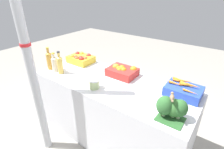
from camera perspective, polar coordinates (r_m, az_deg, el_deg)
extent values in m
plane|color=gray|center=(2.56, 0.00, -18.95)|extent=(10.00, 10.00, 0.00)
cube|color=silver|center=(2.28, 0.00, -11.64)|extent=(1.93, 0.78, 0.83)
cylinder|color=#B7BABF|center=(1.91, -25.73, 5.31)|extent=(0.09, 0.09, 2.44)
cylinder|color=red|center=(1.88, -26.47, 8.76)|extent=(0.10, 0.10, 0.03)
cube|color=gold|center=(2.61, -10.13, 4.91)|extent=(0.35, 0.27, 0.10)
sphere|color=red|center=(2.57, -11.68, 5.45)|extent=(0.06, 0.06, 0.06)
sphere|color=red|center=(2.72, -11.16, 6.56)|extent=(0.08, 0.08, 0.08)
sphere|color=gold|center=(2.70, -9.89, 6.70)|extent=(0.07, 0.07, 0.07)
sphere|color=red|center=(2.61, -7.66, 5.98)|extent=(0.08, 0.08, 0.08)
sphere|color=gold|center=(2.51, -10.03, 5.01)|extent=(0.07, 0.07, 0.07)
sphere|color=#BC562D|center=(2.53, -11.44, 5.06)|extent=(0.07, 0.07, 0.07)
sphere|color=#BC562D|center=(2.53, -9.35, 5.12)|extent=(0.08, 0.08, 0.08)
sphere|color=gold|center=(2.61, -13.04, 5.67)|extent=(0.07, 0.07, 0.07)
sphere|color=red|center=(2.53, -10.15, 5.29)|extent=(0.07, 0.07, 0.07)
sphere|color=red|center=(2.48, -10.00, 4.89)|extent=(0.08, 0.08, 0.08)
sphere|color=gold|center=(2.52, -8.60, 5.19)|extent=(0.06, 0.06, 0.06)
sphere|color=#BC562D|center=(2.50, -8.79, 4.92)|extent=(0.07, 0.07, 0.07)
cube|color=red|center=(2.19, 3.22, 0.84)|extent=(0.35, 0.27, 0.10)
sphere|color=orange|center=(2.15, 2.49, 1.38)|extent=(0.07, 0.07, 0.07)
sphere|color=orange|center=(2.17, 7.01, 1.61)|extent=(0.09, 0.09, 0.09)
sphere|color=orange|center=(2.21, 1.26, 2.48)|extent=(0.08, 0.08, 0.08)
sphere|color=orange|center=(2.19, 2.04, 1.92)|extent=(0.07, 0.07, 0.07)
sphere|color=orange|center=(2.22, 1.51, 2.55)|extent=(0.07, 0.07, 0.07)
sphere|color=orange|center=(2.14, 3.82, 1.33)|extent=(0.08, 0.08, 0.08)
sphere|color=orange|center=(2.17, 3.25, 1.95)|extent=(0.09, 0.09, 0.09)
cube|color=#2847B7|center=(1.94, 22.27, -4.99)|extent=(0.35, 0.27, 0.10)
cone|color=orange|center=(1.98, 22.84, -2.02)|extent=(0.14, 0.07, 0.03)
cone|color=orange|center=(1.97, 21.45, -2.10)|extent=(0.16, 0.03, 0.02)
cone|color=orange|center=(1.82, 24.23, -5.19)|extent=(0.14, 0.03, 0.02)
cone|color=orange|center=(1.99, 21.46, -1.67)|extent=(0.16, 0.04, 0.03)
cone|color=orange|center=(1.90, 20.13, -2.78)|extent=(0.15, 0.03, 0.03)
cone|color=orange|center=(1.92, 23.49, -3.21)|extent=(0.16, 0.06, 0.03)
cone|color=orange|center=(1.92, 23.13, -3.09)|extent=(0.13, 0.03, 0.02)
cone|color=orange|center=(1.91, 24.97, -3.36)|extent=(0.14, 0.04, 0.03)
cone|color=orange|center=(1.93, 23.16, -2.98)|extent=(0.13, 0.07, 0.03)
cube|color=#2D602D|center=(1.59, 18.46, -13.65)|extent=(0.22, 0.18, 0.01)
ellipsoid|color=#387033|center=(1.56, 19.64, -10.22)|extent=(0.13, 0.13, 0.16)
cylinder|color=#B2C693|center=(1.61, 19.20, -12.53)|extent=(0.03, 0.03, 0.02)
ellipsoid|color=#2D602D|center=(1.56, 21.26, -10.19)|extent=(0.13, 0.13, 0.15)
cylinder|color=#B2C693|center=(1.61, 20.71, -12.84)|extent=(0.03, 0.03, 0.02)
ellipsoid|color=#2D602D|center=(1.55, 16.91, -9.65)|extent=(0.15, 0.15, 0.17)
cylinder|color=#B2C693|center=(1.60, 16.46, -12.36)|extent=(0.03, 0.03, 0.02)
cylinder|color=gold|center=(2.48, -19.72, 4.01)|extent=(0.07, 0.07, 0.22)
cone|color=gold|center=(2.44, -20.15, 6.63)|extent=(0.07, 0.07, 0.02)
cylinder|color=gold|center=(2.43, -20.29, 7.45)|extent=(0.03, 0.03, 0.05)
cylinder|color=gold|center=(2.42, -20.41, 8.16)|extent=(0.04, 0.04, 0.01)
cylinder|color=beige|center=(2.40, -18.17, 3.00)|extent=(0.08, 0.08, 0.18)
cone|color=beige|center=(2.37, -18.50, 5.18)|extent=(0.08, 0.08, 0.02)
cylinder|color=beige|center=(2.36, -18.62, 5.93)|extent=(0.03, 0.03, 0.04)
cylinder|color=gold|center=(2.35, -18.72, 6.58)|extent=(0.04, 0.04, 0.01)
cylinder|color=gold|center=(2.31, -16.57, 2.75)|extent=(0.07, 0.07, 0.21)
cone|color=gold|center=(2.27, -16.95, 5.43)|extent=(0.07, 0.07, 0.02)
cylinder|color=gold|center=(2.26, -17.07, 6.29)|extent=(0.03, 0.03, 0.05)
cylinder|color=#2D2D33|center=(2.25, -17.18, 7.04)|extent=(0.04, 0.04, 0.01)
cylinder|color=#B2C684|center=(1.92, -5.85, -3.20)|extent=(0.11, 0.11, 0.09)
cylinder|color=white|center=(1.90, -5.92, -1.83)|extent=(0.12, 0.12, 0.01)
cube|color=#4C3D2D|center=(1.47, 18.90, -7.81)|extent=(0.02, 0.02, 0.01)
ellipsoid|color=#7A664C|center=(1.46, 19.03, -7.07)|extent=(0.06, 0.08, 0.04)
sphere|color=#897556|center=(1.49, 19.09, -5.80)|extent=(0.03, 0.03, 0.03)
cone|color=#4C3D28|center=(1.50, 19.09, -5.57)|extent=(0.01, 0.02, 0.01)
cube|color=#7A664C|center=(1.41, 19.06, -8.11)|extent=(0.03, 0.04, 0.01)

